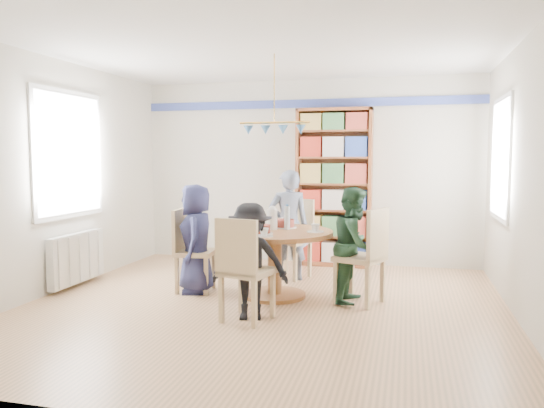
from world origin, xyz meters
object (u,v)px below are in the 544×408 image
(chair_left, at_px, (189,246))
(person_left, at_px, (196,239))
(radiator, at_px, (77,258))
(chair_far, at_px, (294,234))
(chair_near, at_px, (243,265))
(chair_right, at_px, (367,252))
(dining_table, at_px, (275,248))
(person_right, at_px, (355,245))
(bookshelf, at_px, (334,189))
(person_near, at_px, (250,261))
(person_far, at_px, (288,225))

(chair_left, bearing_deg, person_left, -17.31)
(chair_left, bearing_deg, radiator, -174.58)
(radiator, xyz_separation_m, chair_far, (2.44, 1.19, 0.21))
(chair_left, relative_size, person_left, 0.77)
(chair_near, bearing_deg, radiator, 159.97)
(chair_near, relative_size, person_left, 0.80)
(chair_right, relative_size, chair_far, 1.01)
(dining_table, distance_m, person_right, 0.89)
(person_right, xyz_separation_m, bookshelf, (-0.49, 1.90, 0.49))
(dining_table, height_order, bookshelf, bookshelf)
(dining_table, distance_m, person_near, 0.86)
(radiator, xyz_separation_m, person_left, (1.51, 0.10, 0.28))
(radiator, relative_size, person_left, 0.80)
(radiator, xyz_separation_m, chair_near, (2.38, -0.87, 0.20))
(radiator, distance_m, chair_near, 2.54)
(dining_table, xyz_separation_m, chair_left, (-1.04, 0.00, -0.03))
(chair_near, bearing_deg, person_far, 89.08)
(person_left, bearing_deg, person_near, 28.97)
(chair_right, bearing_deg, radiator, -178.91)
(radiator, bearing_deg, chair_far, 26.05)
(dining_table, bearing_deg, chair_near, -93.54)
(person_right, bearing_deg, chair_near, 143.49)
(person_left, height_order, person_far, person_far)
(radiator, relative_size, person_far, 0.71)
(chair_left, relative_size, person_right, 0.77)
(dining_table, bearing_deg, chair_right, -3.63)
(person_near, bearing_deg, person_right, 33.85)
(chair_far, xyz_separation_m, chair_near, (-0.06, -2.06, -0.01))
(radiator, bearing_deg, dining_table, 3.08)
(dining_table, relative_size, person_right, 1.04)
(dining_table, distance_m, bookshelf, 2.03)
(person_left, xyz_separation_m, person_right, (1.82, 0.04, -0.00))
(chair_far, relative_size, person_far, 0.72)
(chair_left, distance_m, chair_near, 1.40)
(chair_right, xyz_separation_m, bookshelf, (-0.63, 1.98, 0.54))
(person_left, height_order, bookshelf, bookshelf)
(chair_near, height_order, person_near, person_near)
(chair_near, xyz_separation_m, person_right, (0.95, 1.01, 0.07))
(chair_near, bearing_deg, dining_table, 86.46)
(radiator, bearing_deg, person_far, 22.18)
(person_right, bearing_deg, dining_table, 97.50)
(chair_near, height_order, person_far, person_far)
(dining_table, bearing_deg, person_near, -91.85)
(person_left, relative_size, person_far, 0.89)
(person_left, bearing_deg, bookshelf, 127.11)
(chair_far, bearing_deg, person_far, -97.81)
(chair_far, bearing_deg, dining_table, -89.83)
(chair_near, xyz_separation_m, person_far, (0.03, 1.85, 0.15))
(chair_right, bearing_deg, person_left, 178.99)
(chair_right, height_order, person_near, person_near)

